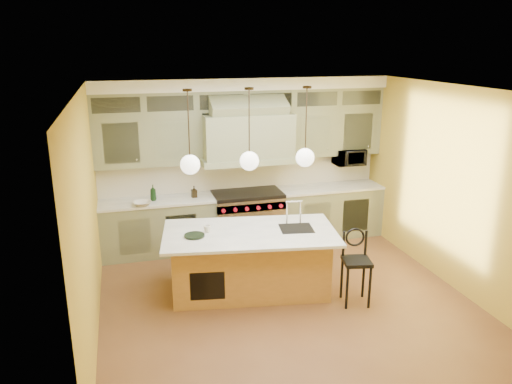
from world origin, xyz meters
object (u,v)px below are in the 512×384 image
object	(u,v)px
kitchen_island	(250,260)
range	(247,218)
microwave	(349,157)
counter_stool	(356,263)

from	to	relation	value
kitchen_island	range	bearing A→B (deg)	85.76
microwave	range	bearing A→B (deg)	-176.88
range	microwave	xyz separation A→B (m)	(1.95, 0.11, 0.96)
range	kitchen_island	distance (m)	1.74
range	counter_stool	size ratio (longest dim) A/B	1.15
counter_stool	microwave	size ratio (longest dim) A/B	1.92
range	counter_stool	distance (m)	2.58
kitchen_island	counter_stool	size ratio (longest dim) A/B	2.47
counter_stool	microwave	bearing A→B (deg)	78.89
kitchen_island	microwave	size ratio (longest dim) A/B	4.75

